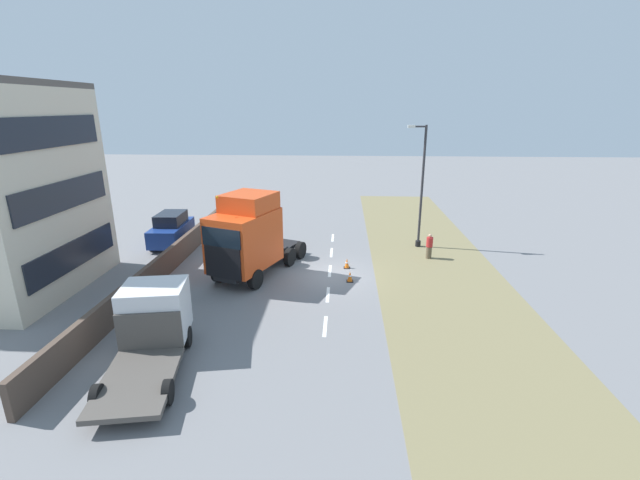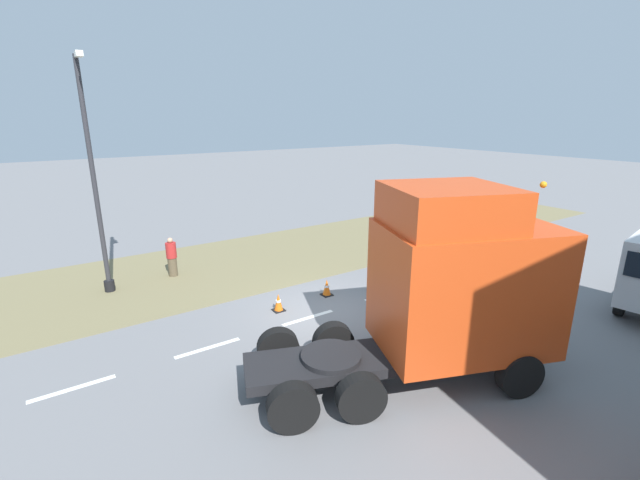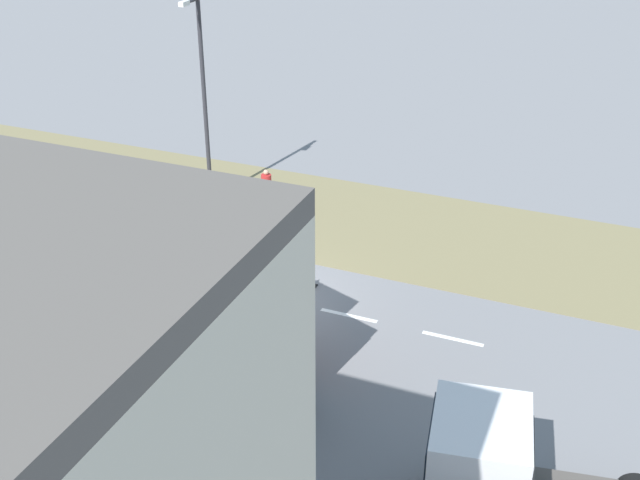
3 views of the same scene
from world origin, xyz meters
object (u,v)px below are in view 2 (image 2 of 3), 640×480
(pedestrian, at_px, (172,258))
(traffic_cone_trailing, at_px, (327,287))
(lorry_cab, at_px, (453,285))
(lamp_post, at_px, (96,191))
(traffic_cone_lead, at_px, (278,302))

(pedestrian, distance_m, traffic_cone_trailing, 6.26)
(lorry_cab, distance_m, lamp_post, 11.68)
(traffic_cone_trailing, bearing_deg, pedestrian, -141.26)
(pedestrian, bearing_deg, traffic_cone_trailing, 38.74)
(traffic_cone_lead, height_order, traffic_cone_trailing, same)
(lorry_cab, bearing_deg, traffic_cone_trailing, -161.88)
(traffic_cone_trailing, bearing_deg, lorry_cab, -3.16)
(traffic_cone_lead, bearing_deg, pedestrian, -159.06)
(pedestrian, bearing_deg, traffic_cone_lead, 20.94)
(lorry_cab, relative_size, traffic_cone_lead, 12.45)
(lorry_cab, xyz_separation_m, traffic_cone_trailing, (-5.45, 0.30, -2.02))
(pedestrian, bearing_deg, lamp_post, -81.75)
(lorry_cab, height_order, traffic_cone_lead, lorry_cab)
(pedestrian, relative_size, traffic_cone_lead, 2.67)
(lamp_post, distance_m, pedestrian, 3.68)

